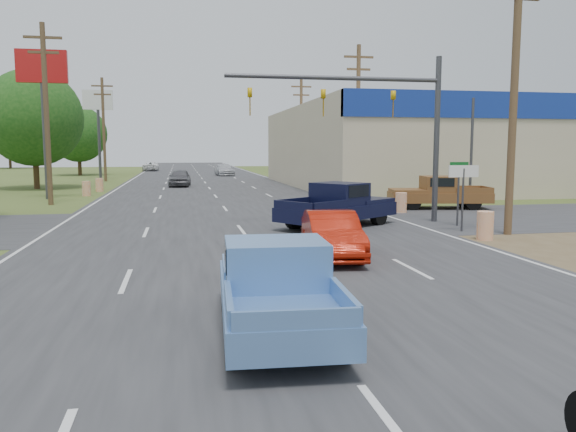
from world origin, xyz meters
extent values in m
cube|color=#2D2D30|center=(0.00, 40.00, 0.01)|extent=(15.00, 180.00, 0.02)
cube|color=#2D2D30|center=(0.00, 18.00, 0.01)|extent=(120.00, 10.00, 0.02)
cube|color=#B7A88C|center=(32.00, 40.00, 3.30)|extent=(50.00, 28.00, 6.60)
cylinder|color=#4C3823|center=(9.50, 13.00, 5.00)|extent=(0.28, 0.28, 10.00)
cylinder|color=#4C3823|center=(9.50, 31.00, 5.00)|extent=(0.28, 0.28, 10.00)
cube|color=#4C3823|center=(9.50, 31.00, 9.20)|extent=(2.00, 0.14, 0.14)
cube|color=#4C3823|center=(9.50, 31.00, 8.40)|extent=(1.60, 0.14, 0.14)
cylinder|color=#4C3823|center=(9.50, 49.00, 5.00)|extent=(0.28, 0.28, 10.00)
cube|color=#4C3823|center=(9.50, 49.00, 9.20)|extent=(2.00, 0.14, 0.14)
cube|color=#4C3823|center=(9.50, 49.00, 8.40)|extent=(1.60, 0.14, 0.14)
cylinder|color=#4C3823|center=(-9.50, 28.00, 5.00)|extent=(0.28, 0.28, 10.00)
cube|color=#4C3823|center=(-9.50, 28.00, 9.20)|extent=(2.00, 0.14, 0.14)
cube|color=#4C3823|center=(-9.50, 28.00, 8.40)|extent=(1.60, 0.14, 0.14)
cylinder|color=#4C3823|center=(-9.50, 52.00, 5.00)|extent=(0.28, 0.28, 10.00)
cube|color=#4C3823|center=(-9.50, 52.00, 9.20)|extent=(2.00, 0.14, 0.14)
cube|color=#4C3823|center=(-9.50, 52.00, 8.40)|extent=(1.60, 0.14, 0.14)
cylinder|color=#422D19|center=(-13.50, 42.00, 1.62)|extent=(0.44, 0.44, 3.24)
sphere|color=#154112|center=(-13.50, 42.00, 5.58)|extent=(7.56, 7.56, 7.56)
cylinder|color=#422D19|center=(-14.20, 66.00, 1.44)|extent=(0.44, 0.44, 2.88)
sphere|color=#154112|center=(-14.20, 66.00, 4.96)|extent=(6.72, 6.72, 6.72)
cylinder|color=#422D19|center=(55.00, 70.00, 1.80)|extent=(0.44, 0.44, 3.60)
sphere|color=#154112|center=(55.00, 70.00, 6.20)|extent=(8.40, 8.40, 8.40)
cylinder|color=#422D19|center=(30.00, 95.00, 1.71)|extent=(0.44, 0.44, 3.42)
sphere|color=#154112|center=(30.00, 95.00, 5.89)|extent=(7.98, 7.98, 7.98)
cylinder|color=#422D19|center=(-30.00, 95.00, 1.89)|extent=(0.44, 0.44, 3.78)
sphere|color=#154112|center=(-30.00, 95.00, 6.51)|extent=(8.82, 8.82, 8.82)
cylinder|color=orange|center=(8.00, 12.00, 0.50)|extent=(0.56, 0.56, 1.00)
cylinder|color=orange|center=(8.40, 20.50, 0.50)|extent=(0.56, 0.56, 1.00)
cylinder|color=orange|center=(-8.50, 34.00, 0.50)|extent=(0.56, 0.56, 1.00)
cylinder|color=orange|center=(-8.20, 38.00, 0.50)|extent=(0.56, 0.56, 1.00)
cylinder|color=#3F3F44|center=(-10.50, 32.00, 4.50)|extent=(0.30, 0.30, 9.00)
cube|color=#B21414|center=(-10.50, 32.00, 8.20)|extent=(3.00, 0.35, 2.00)
cylinder|color=#3F3F44|center=(-10.50, 56.00, 4.50)|extent=(0.30, 0.30, 9.00)
cube|color=white|center=(-10.50, 56.00, 8.20)|extent=(3.00, 0.35, 2.00)
cylinder|color=#3F3F44|center=(8.20, 14.00, 1.20)|extent=(0.08, 0.08, 2.40)
cube|color=white|center=(8.20, 14.00, 2.30)|extent=(1.20, 0.05, 0.45)
cylinder|color=#3F3F44|center=(8.80, 15.50, 1.20)|extent=(0.08, 0.08, 2.40)
cube|color=#0C591E|center=(8.80, 15.50, 2.50)|extent=(0.80, 0.04, 0.22)
cylinder|color=#3F3F44|center=(8.50, 17.00, 3.50)|extent=(0.24, 0.24, 7.00)
cylinder|color=#3F3F44|center=(4.00, 17.00, 6.00)|extent=(9.00, 0.18, 0.18)
imported|color=gold|center=(6.50, 17.00, 5.55)|extent=(0.18, 0.40, 1.10)
imported|color=gold|center=(3.50, 17.00, 5.55)|extent=(0.18, 0.40, 1.10)
imported|color=gold|center=(0.50, 17.00, 5.55)|extent=(0.18, 0.40, 1.10)
imported|color=#A31707|center=(1.98, 9.92, 0.66)|extent=(1.84, 4.14, 1.32)
cylinder|color=black|center=(-1.40, 5.14, 0.37)|extent=(0.32, 0.75, 0.73)
cylinder|color=black|center=(0.13, 5.05, 0.37)|extent=(0.32, 0.75, 0.73)
cylinder|color=black|center=(-1.57, 2.28, 0.37)|extent=(0.32, 0.75, 0.73)
cylinder|color=black|center=(-0.03, 2.20, 0.37)|extent=(0.32, 0.75, 0.73)
cube|color=#5B86C3|center=(-0.72, 3.67, 0.57)|extent=(2.10, 4.87, 0.48)
cube|color=#5B86C3|center=(-0.64, 5.10, 0.87)|extent=(1.84, 1.91, 0.17)
cube|color=#5B86C3|center=(-0.71, 3.76, 1.19)|extent=(1.77, 1.52, 0.78)
cube|color=black|center=(-0.71, 3.76, 1.33)|extent=(1.79, 1.24, 0.41)
cube|color=#5B86C3|center=(-0.85, 1.34, 0.94)|extent=(1.69, 0.17, 0.28)
cylinder|color=black|center=(4.72, 17.78, 0.41)|extent=(0.86, 0.74, 0.83)
cylinder|color=black|center=(5.73, 16.36, 0.41)|extent=(0.86, 0.74, 0.83)
cylinder|color=black|center=(2.09, 15.90, 0.41)|extent=(0.86, 0.74, 0.83)
cylinder|color=black|center=(3.10, 14.48, 0.41)|extent=(0.86, 0.74, 0.83)
cube|color=black|center=(3.91, 16.13, 0.64)|extent=(5.59, 4.82, 0.54)
cube|color=black|center=(5.23, 17.07, 0.99)|extent=(2.81, 2.79, 0.19)
cube|color=black|center=(4.00, 16.19, 1.35)|extent=(2.43, 2.49, 0.88)
cube|color=black|center=(4.00, 16.19, 1.50)|extent=(2.19, 2.34, 0.47)
cube|color=black|center=(1.76, 14.59, 1.06)|extent=(1.18, 1.60, 0.31)
cylinder|color=black|center=(9.46, 21.47, 0.40)|extent=(0.84, 0.44, 0.80)
cylinder|color=black|center=(9.77, 23.11, 0.40)|extent=(0.84, 0.44, 0.80)
cylinder|color=black|center=(12.51, 20.89, 0.40)|extent=(0.84, 0.44, 0.80)
cylinder|color=black|center=(12.82, 22.53, 0.40)|extent=(0.84, 0.44, 0.80)
cube|color=brown|center=(11.14, 22.00, 0.62)|extent=(5.46, 2.93, 0.52)
cube|color=brown|center=(9.62, 22.29, 0.95)|extent=(2.29, 2.23, 0.18)
cube|color=brown|center=(11.04, 22.02, 1.29)|extent=(1.87, 2.09, 0.85)
cube|color=black|center=(11.04, 22.02, 1.44)|extent=(1.57, 2.07, 0.45)
cube|color=brown|center=(13.63, 21.52, 1.02)|extent=(0.42, 1.81, 0.30)
imported|color=#57565B|center=(-2.33, 42.78, 0.72)|extent=(1.98, 4.35, 1.45)
imported|color=silver|center=(2.92, 61.96, 0.68)|extent=(2.30, 4.83, 1.36)
imported|color=white|center=(-6.50, 78.75, 0.67)|extent=(2.24, 4.82, 1.34)
camera|label=1|loc=(-2.28, -5.50, 3.11)|focal=35.00mm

